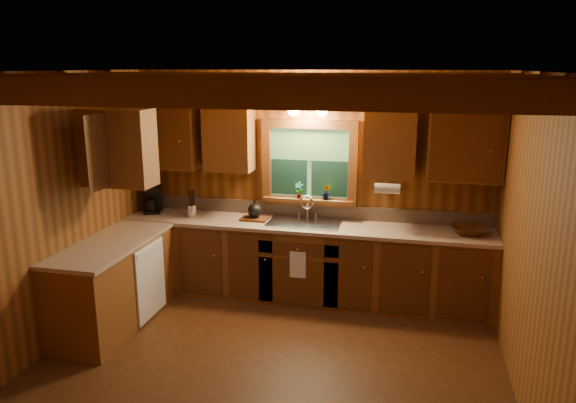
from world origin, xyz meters
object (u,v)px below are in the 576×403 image
Objects in this scene: cutting_board at (255,219)px; coffee_maker at (153,199)px; wicker_basket at (468,230)px; sink at (304,227)px.

coffee_maker is at bearing 178.34° from cutting_board.
cutting_board is 0.86× the size of wicker_basket.
coffee_maker is at bearing 178.13° from sink.
coffee_maker is at bearing 178.96° from wicker_basket.
coffee_maker is 3.69m from wicker_basket.
wicker_basket is at bearing 0.23° from cutting_board.
coffee_maker reaches higher than sink.
coffee_maker reaches higher than cutting_board.
coffee_maker reaches higher than wicker_basket.
sink is 0.59m from cutting_board.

